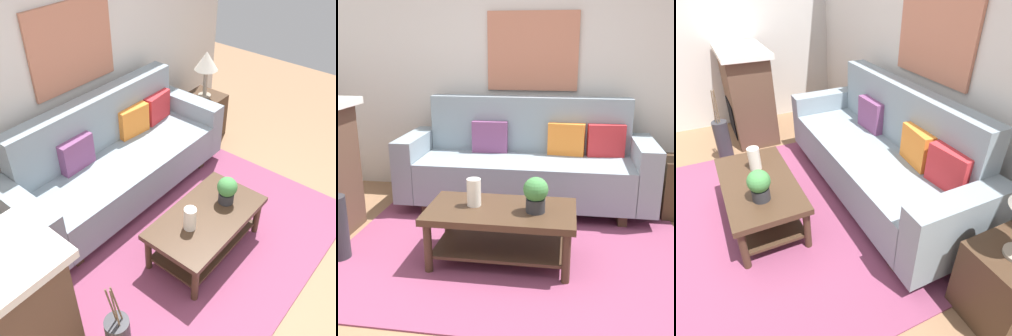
# 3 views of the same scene
# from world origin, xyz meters

# --- Properties ---
(ground_plane) EXTENTS (8.87, 8.87, 0.00)m
(ground_plane) POSITION_xyz_m (0.00, 0.00, 0.00)
(ground_plane) COLOR #8C6647
(wall_back) EXTENTS (4.87, 0.10, 2.70)m
(wall_back) POSITION_xyz_m (0.00, 2.09, 1.35)
(wall_back) COLOR silver
(wall_back) RESTS_ON ground_plane
(wall_left) EXTENTS (0.10, 5.04, 2.70)m
(wall_left) POSITION_xyz_m (-2.48, 0.52, 1.35)
(wall_left) COLOR silver
(wall_left) RESTS_ON ground_plane
(area_rug) EXTENTS (2.75, 2.03, 0.01)m
(area_rug) POSITION_xyz_m (0.00, 0.50, 0.01)
(area_rug) COLOR #843D5B
(area_rug) RESTS_ON ground_plane
(couch) EXTENTS (2.44, 0.84, 1.08)m
(couch) POSITION_xyz_m (-0.00, 1.56, 0.43)
(couch) COLOR gray
(couch) RESTS_ON ground_plane
(throw_pillow_plum) EXTENTS (0.36, 0.14, 0.32)m
(throw_pillow_plum) POSITION_xyz_m (-0.39, 1.68, 0.68)
(throw_pillow_plum) COLOR #7A4270
(throw_pillow_plum) RESTS_ON couch
(throw_pillow_orange) EXTENTS (0.37, 0.16, 0.32)m
(throw_pillow_orange) POSITION_xyz_m (0.38, 1.68, 0.68)
(throw_pillow_orange) COLOR orange
(throw_pillow_orange) RESTS_ON couch
(throw_pillow_crimson) EXTENTS (0.37, 0.16, 0.32)m
(throw_pillow_crimson) POSITION_xyz_m (0.77, 1.68, 0.68)
(throw_pillow_crimson) COLOR red
(throw_pillow_crimson) RESTS_ON couch
(coffee_table) EXTENTS (1.10, 0.60, 0.43)m
(coffee_table) POSITION_xyz_m (-0.07, 0.39, 0.31)
(coffee_table) COLOR #422D1E
(coffee_table) RESTS_ON ground_plane
(tabletop_vase) EXTENTS (0.11, 0.11, 0.21)m
(tabletop_vase) POSITION_xyz_m (-0.28, 0.42, 0.53)
(tabletop_vase) COLOR white
(tabletop_vase) RESTS_ON coffee_table
(potted_plant_tabletop) EXTENTS (0.18, 0.18, 0.26)m
(potted_plant_tabletop) POSITION_xyz_m (0.19, 0.36, 0.57)
(potted_plant_tabletop) COLOR #2D2D33
(potted_plant_tabletop) RESTS_ON coffee_table
(side_table) EXTENTS (0.44, 0.44, 0.56)m
(side_table) POSITION_xyz_m (1.52, 1.55, 0.28)
(side_table) COLOR #422D1E
(side_table) RESTS_ON ground_plane
(fireplace) EXTENTS (1.02, 0.58, 1.16)m
(fireplace) POSITION_xyz_m (-1.88, 0.68, 0.59)
(fireplace) COLOR brown
(fireplace) RESTS_ON ground_plane
(floor_vase) EXTENTS (0.17, 0.17, 0.51)m
(floor_vase) POSITION_xyz_m (-1.31, 0.23, 0.25)
(floor_vase) COLOR #2D2D33
(floor_vase) RESTS_ON ground_plane
(floor_vase_branch_a) EXTENTS (0.05, 0.04, 0.36)m
(floor_vase_branch_a) POSITION_xyz_m (-1.29, 0.23, 0.69)
(floor_vase_branch_a) COLOR brown
(floor_vase_branch_a) RESTS_ON floor_vase
(floor_vase_branch_b) EXTENTS (0.05, 0.03, 0.36)m
(floor_vase_branch_b) POSITION_xyz_m (-1.32, 0.25, 0.69)
(floor_vase_branch_b) COLOR brown
(floor_vase_branch_b) RESTS_ON floor_vase
(floor_vase_branch_c) EXTENTS (0.02, 0.04, 0.36)m
(floor_vase_branch_c) POSITION_xyz_m (-1.32, 0.21, 0.69)
(floor_vase_branch_c) COLOR brown
(floor_vase_branch_c) RESTS_ON floor_vase
(framed_painting) EXTENTS (0.94, 0.03, 0.80)m
(framed_painting) POSITION_xyz_m (-0.00, 2.02, 1.52)
(framed_painting) COLOR #B77056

